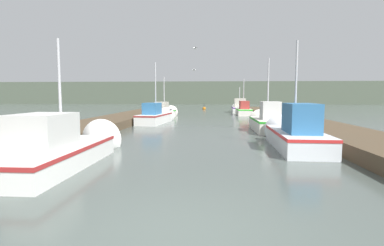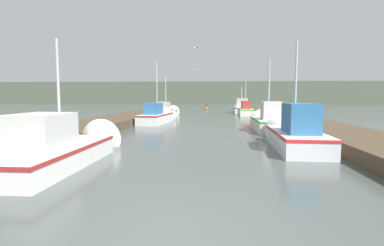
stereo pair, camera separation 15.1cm
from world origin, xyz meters
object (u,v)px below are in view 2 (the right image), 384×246
at_px(channel_buoy, 206,108).
at_px(seagull_lead, 195,70).
at_px(fishing_boat_3, 158,116).
at_px(fishing_boat_5, 245,110).
at_px(fishing_boat_1, 293,133).
at_px(seagull_1, 196,48).
at_px(fishing_boat_2, 268,122).
at_px(fishing_boat_0, 66,147).
at_px(fishing_boat_4, 167,113).
at_px(mooring_piling_0, 264,111).
at_px(fishing_boat_6, 241,108).
at_px(mooring_piling_1, 159,109).

bearing_deg(channel_buoy, seagull_lead, -90.45).
distance_m(fishing_boat_3, fishing_boat_5, 11.58).
distance_m(fishing_boat_1, seagull_1, 9.12).
relative_size(seagull_lead, seagull_1, 1.07).
distance_m(fishing_boat_2, fishing_boat_3, 8.33).
distance_m(fishing_boat_0, seagull_lead, 14.26).
bearing_deg(fishing_boat_3, seagull_lead, 15.72).
height_order(fishing_boat_4, seagull_lead, seagull_lead).
distance_m(fishing_boat_0, fishing_boat_2, 11.50).
bearing_deg(mooring_piling_0, fishing_boat_3, -151.79).
height_order(fishing_boat_6, seagull_1, seagull_1).
bearing_deg(mooring_piling_0, fishing_boat_0, -115.83).
height_order(fishing_boat_1, fishing_boat_4, fishing_boat_1).
relative_size(fishing_boat_0, fishing_boat_2, 1.20).
bearing_deg(mooring_piling_0, seagull_lead, -144.61).
bearing_deg(fishing_boat_4, fishing_boat_2, -49.18).
bearing_deg(mooring_piling_0, seagull_1, -125.96).
bearing_deg(fishing_boat_4, fishing_boat_3, -85.25).
bearing_deg(seagull_1, channel_buoy, 146.45).
relative_size(fishing_boat_1, seagull_1, 10.54).
bearing_deg(fishing_boat_1, fishing_boat_0, -153.55).
xyz_separation_m(fishing_boat_6, channel_buoy, (-4.34, 6.41, -0.35)).
distance_m(fishing_boat_5, fishing_boat_6, 5.06).
bearing_deg(fishing_boat_2, channel_buoy, 99.75).
bearing_deg(mooring_piling_0, fishing_boat_6, 96.42).
bearing_deg(fishing_boat_5, fishing_boat_2, -89.97).
bearing_deg(seagull_1, seagull_lead, 150.66).
bearing_deg(fishing_boat_5, fishing_boat_0, -108.33).
xyz_separation_m(fishing_boat_2, seagull_lead, (-4.48, 4.73, 3.35)).
xyz_separation_m(fishing_boat_4, channel_buoy, (3.05, 15.59, -0.30)).
height_order(fishing_boat_5, mooring_piling_0, fishing_boat_5).
distance_m(fishing_boat_1, seagull_lead, 11.61).
height_order(fishing_boat_2, fishing_boat_6, fishing_boat_2).
relative_size(fishing_boat_5, seagull_lead, 8.00).
xyz_separation_m(fishing_boat_0, fishing_boat_3, (0.21, 13.09, 0.01)).
bearing_deg(fishing_boat_0, fishing_boat_2, 50.11).
bearing_deg(fishing_boat_3, fishing_boat_4, 98.35).
xyz_separation_m(mooring_piling_1, seagull_lead, (3.94, -6.47, 3.18)).
xyz_separation_m(channel_buoy, seagull_lead, (-0.16, -20.12, 3.71)).
relative_size(fishing_boat_0, seagull_1, 10.97).
bearing_deg(channel_buoy, fishing_boat_5, -69.38).
height_order(fishing_boat_5, fishing_boat_6, fishing_boat_5).
xyz_separation_m(fishing_boat_5, mooring_piling_1, (-8.41, -2.18, 0.19)).
xyz_separation_m(mooring_piling_1, channel_buoy, (4.09, 13.66, -0.54)).
bearing_deg(mooring_piling_1, fishing_boat_3, -79.69).
xyz_separation_m(fishing_boat_0, fishing_boat_6, (7.39, 27.26, 0.02)).
distance_m(mooring_piling_1, seagull_1, 11.49).
bearing_deg(seagull_1, fishing_boat_6, 132.28).
distance_m(fishing_boat_2, fishing_boat_5, 13.38).
distance_m(fishing_boat_1, fishing_boat_3, 12.08).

